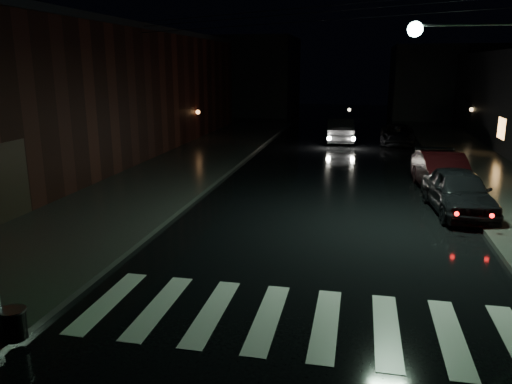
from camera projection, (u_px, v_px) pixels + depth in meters
The scene contains 13 objects.
ground at pixel (150, 318), 10.35m from camera, with size 120.00×120.00×0.00m, color black.
sidewalk_left at pixel (170, 170), 24.60m from camera, with size 6.00×44.00×0.15m, color #282826.
sidewalk_right at pixel (496, 184), 21.63m from camera, with size 4.00×44.00×0.15m, color #282826.
building_left at pixel (59, 96), 27.04m from camera, with size 10.00×36.00×7.00m, color black.
building_far_left at pixel (230, 76), 54.04m from camera, with size 14.00×10.00×8.00m, color black.
building_far_right at pixel (464, 82), 49.41m from camera, with size 14.00×10.00×7.00m, color black.
crosswalk at pixel (296, 320), 10.23m from camera, with size 9.00×3.00×0.01m, color beige.
signal_pole_corner at pixel (1, 267), 9.01m from camera, with size 0.68×0.61×4.20m.
parked_car_a at pixel (459, 191), 17.53m from camera, with size 1.85×4.60×1.57m, color black.
parked_car_b at pixel (442, 173), 20.54m from camera, with size 1.70×4.87×1.60m, color black.
parked_car_c at pixel (442, 171), 21.16m from camera, with size 2.03×4.98×1.45m, color black.
parked_car_d at pixel (398, 135), 32.94m from camera, with size 2.18×4.73×1.31m, color black.
oncoming_car at pixel (340, 130), 33.88m from camera, with size 1.73×4.96×1.64m, color black.
Camera 1 is at (4.08, -8.74, 5.08)m, focal length 35.00 mm.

